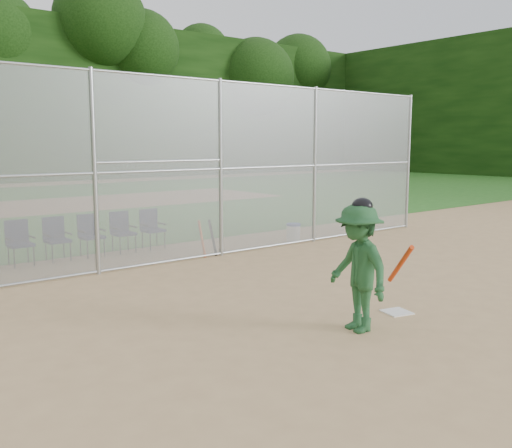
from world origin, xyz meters
TOP-DOWN VIEW (x-y plane):
  - ground at (0.00, 0.00)m, footprint 100.00×100.00m
  - grass_strip at (0.00, 18.00)m, footprint 100.00×100.00m
  - dirt_patch_far at (0.00, 18.00)m, footprint 24.00×24.00m
  - backstop_fence at (0.00, 5.00)m, footprint 16.09×0.09m
  - home_plate at (0.46, -0.36)m, footprint 0.47×0.47m
  - batter_at_plate at (-0.65, -0.52)m, footprint 1.03×1.34m
  - water_cooler at (3.57, 5.32)m, footprint 0.38×0.38m
  - spare_bats at (0.70, 5.14)m, footprint 0.36×0.33m
  - chair_2 at (-2.95, 6.74)m, footprint 0.54×0.52m
  - chair_3 at (-2.16, 6.74)m, footprint 0.54×0.52m
  - chair_4 at (-1.37, 6.74)m, footprint 0.54×0.52m
  - chair_5 at (-0.58, 6.74)m, footprint 0.54×0.52m
  - chair_6 at (0.20, 6.74)m, footprint 0.54×0.52m

SIDE VIEW (x-z plane):
  - ground at x=0.00m, z-range 0.00..0.00m
  - grass_strip at x=0.00m, z-range 0.01..0.01m
  - home_plate at x=0.46m, z-range 0.00..0.02m
  - dirt_patch_far at x=0.00m, z-range 0.01..0.01m
  - water_cooler at x=3.57m, z-range 0.00..0.48m
  - spare_bats at x=0.70m, z-range 0.00..0.83m
  - chair_2 at x=-2.95m, z-range 0.00..0.96m
  - chair_3 at x=-2.16m, z-range 0.00..0.96m
  - chair_4 at x=-1.37m, z-range 0.00..0.96m
  - chair_5 at x=-0.58m, z-range 0.00..0.96m
  - chair_6 at x=0.20m, z-range 0.00..0.96m
  - batter_at_plate at x=-0.65m, z-range -0.03..1.82m
  - backstop_fence at x=0.00m, z-range 0.07..4.07m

